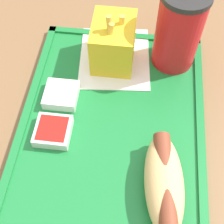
{
  "coord_description": "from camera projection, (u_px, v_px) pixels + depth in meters",
  "views": [
    {
      "loc": [
        0.23,
        0.03,
        1.13
      ],
      "look_at": [
        -0.01,
        0.0,
        0.75
      ],
      "focal_mm": 50.0,
      "sensor_mm": 36.0,
      "label": 1
    }
  ],
  "objects": [
    {
      "name": "dining_table",
      "position": [
        111.0,
        200.0,
        0.78
      ],
      "size": [
        1.08,
        1.11,
        0.71
      ],
      "color": "brown",
      "rests_on": "ground_plane"
    },
    {
      "name": "soda_cup",
      "position": [
        179.0,
        29.0,
        0.49
      ],
      "size": [
        0.08,
        0.08,
        0.17
      ],
      "color": "red",
      "rests_on": "food_tray"
    },
    {
      "name": "paper_napkin",
      "position": [
        115.0,
        58.0,
        0.55
      ],
      "size": [
        0.15,
        0.13,
        0.0
      ],
      "color": "white",
      "rests_on": "food_tray"
    },
    {
      "name": "hot_dog_far",
      "position": [
        164.0,
        182.0,
        0.4
      ],
      "size": [
        0.14,
        0.06,
        0.04
      ],
      "color": "#DBB270",
      "rests_on": "food_tray"
    },
    {
      "name": "sauce_cup_mayo",
      "position": [
        61.0,
        94.0,
        0.49
      ],
      "size": [
        0.05,
        0.05,
        0.02
      ],
      "color": "silver",
      "rests_on": "food_tray"
    },
    {
      "name": "fries_carton",
      "position": [
        113.0,
        43.0,
        0.51
      ],
      "size": [
        0.09,
        0.07,
        0.1
      ],
      "color": "gold",
      "rests_on": "food_tray"
    },
    {
      "name": "sauce_cup_ketchup",
      "position": [
        53.0,
        131.0,
        0.46
      ],
      "size": [
        0.05,
        0.05,
        0.02
      ],
      "color": "silver",
      "rests_on": "food_tray"
    },
    {
      "name": "food_tray",
      "position": [
        112.0,
        124.0,
        0.48
      ],
      "size": [
        0.39,
        0.28,
        0.01
      ],
      "color": "#197233",
      "rests_on": "dining_table"
    }
  ]
}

